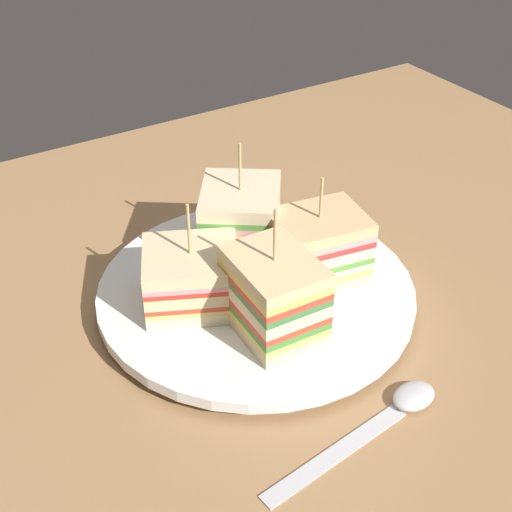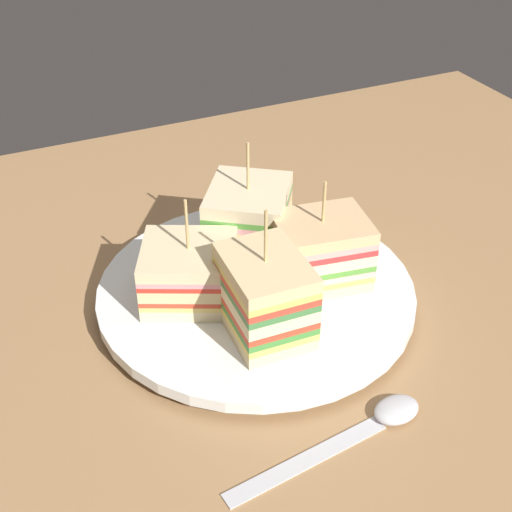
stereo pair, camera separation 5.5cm
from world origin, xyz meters
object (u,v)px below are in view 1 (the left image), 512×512
(chip_pile, at_px, (264,272))
(spoon, at_px, (391,412))
(sandwich_wedge_0, at_px, (241,221))
(plate, at_px, (256,293))
(sandwich_wedge_1, at_px, (193,278))
(sandwich_wedge_2, at_px, (274,295))
(sandwich_wedge_3, at_px, (318,246))

(chip_pile, distance_m, spoon, 0.15)
(chip_pile, height_order, spoon, chip_pile)
(spoon, bearing_deg, sandwich_wedge_0, 82.63)
(plate, distance_m, spoon, 0.15)
(plate, height_order, chip_pile, chip_pile)
(plate, xyz_separation_m, sandwich_wedge_1, (0.05, -0.01, 0.03))
(sandwich_wedge_2, relative_size, sandwich_wedge_3, 1.15)
(sandwich_wedge_3, height_order, chip_pile, sandwich_wedge_3)
(sandwich_wedge_3, relative_size, spoon, 0.60)
(sandwich_wedge_0, height_order, sandwich_wedge_1, sandwich_wedge_0)
(sandwich_wedge_0, xyz_separation_m, chip_pile, (0.01, 0.05, -0.02))
(plate, bearing_deg, sandwich_wedge_0, -107.39)
(sandwich_wedge_0, height_order, chip_pile, sandwich_wedge_0)
(sandwich_wedge_1, distance_m, chip_pile, 0.06)
(plate, height_order, sandwich_wedge_1, sandwich_wedge_1)
(sandwich_wedge_1, distance_m, spoon, 0.18)
(sandwich_wedge_3, bearing_deg, sandwich_wedge_2, 38.74)
(plate, xyz_separation_m, sandwich_wedge_2, (0.02, 0.05, 0.04))
(sandwich_wedge_1, bearing_deg, plate, 15.10)
(chip_pile, relative_size, spoon, 0.41)
(chip_pile, bearing_deg, sandwich_wedge_1, -10.43)
(sandwich_wedge_1, bearing_deg, sandwich_wedge_2, -33.81)
(sandwich_wedge_2, xyz_separation_m, chip_pile, (-0.02, -0.05, -0.02))
(sandwich_wedge_0, distance_m, chip_pile, 0.06)
(sandwich_wedge_3, bearing_deg, spoon, 84.34)
(plate, height_order, sandwich_wedge_0, sandwich_wedge_0)
(sandwich_wedge_1, height_order, sandwich_wedge_3, sandwich_wedge_3)
(sandwich_wedge_3, relative_size, chip_pile, 1.45)
(sandwich_wedge_3, bearing_deg, sandwich_wedge_0, -51.21)
(sandwich_wedge_0, relative_size, chip_pile, 1.64)
(sandwich_wedge_1, relative_size, sandwich_wedge_2, 0.89)
(plate, xyz_separation_m, sandwich_wedge_0, (-0.02, -0.05, 0.04))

